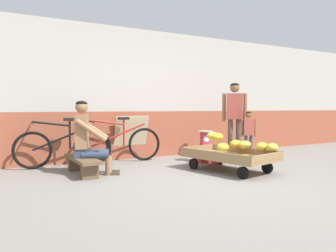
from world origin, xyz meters
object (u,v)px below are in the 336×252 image
object	(u,v)px
weighing_scale	(205,138)
vendor_seated	(88,138)
customer_child	(249,130)
bicycle_far_left	(119,144)
low_bench	(82,162)
bicycle_near_left	(64,147)
banana_cart	(229,157)
customer_adult	(234,112)
plastic_crate	(205,154)
sign_board	(131,138)
shopping_bag	(217,158)

from	to	relation	value
weighing_scale	vendor_seated	bearing A→B (deg)	-176.92
vendor_seated	customer_child	size ratio (longest dim) A/B	1.19
bicycle_far_left	customer_child	world-z (taller)	customer_child
low_bench	bicycle_near_left	distance (m)	0.82
banana_cart	customer_adult	size ratio (longest dim) A/B	1.03
low_bench	plastic_crate	xyz separation A→B (m)	(2.37, 0.09, -0.05)
low_bench	bicycle_far_left	xyz separation A→B (m)	(0.91, 0.85, 0.15)
vendor_seated	plastic_crate	bearing A→B (deg)	3.10
vendor_seated	plastic_crate	xyz separation A→B (m)	(2.29, 0.12, -0.42)
plastic_crate	weighing_scale	xyz separation A→B (m)	(-0.00, -0.00, 0.30)
sign_board	shopping_bag	xyz separation A→B (m)	(1.08, -1.42, -0.31)
sign_board	customer_adult	xyz separation A→B (m)	(1.86, -0.97, 0.52)
customer_child	bicycle_far_left	bearing A→B (deg)	154.85
low_bench	customer_adult	world-z (taller)	customer_adult
low_bench	bicycle_far_left	size ratio (longest dim) A/B	0.67
vendor_seated	low_bench	bearing A→B (deg)	158.56
vendor_seated	bicycle_near_left	world-z (taller)	vendor_seated
customer_child	low_bench	bearing A→B (deg)	176.12
sign_board	vendor_seated	bearing A→B (deg)	-136.27
customer_child	vendor_seated	bearing A→B (deg)	176.61
bicycle_far_left	sign_board	size ratio (longest dim) A/B	1.89
low_bench	bicycle_far_left	world-z (taller)	bicycle_far_left
weighing_scale	bicycle_near_left	distance (m)	2.58
bicycle_near_left	customer_adult	world-z (taller)	customer_adult
low_bench	weighing_scale	xyz separation A→B (m)	(2.37, 0.09, 0.25)
sign_board	customer_adult	bearing A→B (deg)	-27.60
sign_board	shopping_bag	world-z (taller)	sign_board
vendor_seated	bicycle_near_left	xyz separation A→B (m)	(-0.19, 0.83, -0.21)
weighing_scale	bicycle_near_left	world-z (taller)	bicycle_near_left
plastic_crate	shopping_bag	size ratio (longest dim) A/B	1.50
banana_cart	low_bench	size ratio (longest dim) A/B	1.43
sign_board	customer_child	size ratio (longest dim) A/B	0.91
bicycle_far_left	low_bench	bearing A→B (deg)	-137.03
bicycle_far_left	customer_child	xyz separation A→B (m)	(2.27, -1.07, 0.24)
plastic_crate	bicycle_near_left	world-z (taller)	bicycle_near_left
plastic_crate	bicycle_far_left	world-z (taller)	bicycle_far_left
banana_cart	low_bench	world-z (taller)	banana_cart
sign_board	shopping_bag	distance (m)	1.81
vendor_seated	shopping_bag	size ratio (longest dim) A/B	4.75
vendor_seated	customer_adult	size ratio (longest dim) A/B	0.75
low_bench	vendor_seated	size ratio (longest dim) A/B	0.97
banana_cart	bicycle_far_left	distance (m)	2.14
customer_child	banana_cart	bearing A→B (deg)	-146.84
low_bench	customer_child	size ratio (longest dim) A/B	1.15
banana_cart	customer_adult	xyz separation A→B (m)	(0.97, 1.02, 0.71)
bicycle_far_left	customer_child	bearing A→B (deg)	-25.15
vendor_seated	bicycle_far_left	world-z (taller)	vendor_seated
banana_cart	customer_adult	bearing A→B (deg)	46.56
bicycle_near_left	sign_board	size ratio (longest dim) A/B	1.89
weighing_scale	customer_child	xyz separation A→B (m)	(0.81, -0.31, 0.14)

